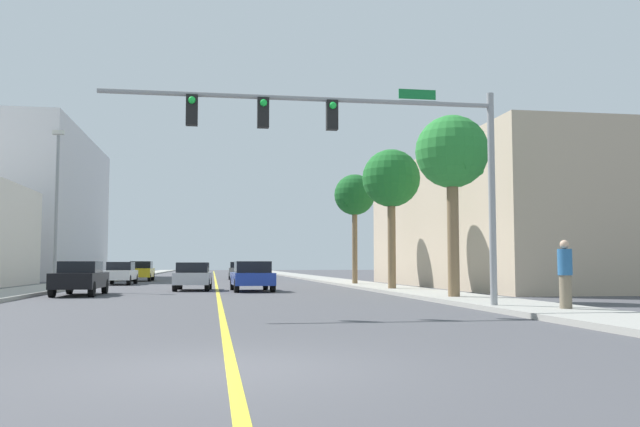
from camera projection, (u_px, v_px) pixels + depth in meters
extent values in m
plane|color=#47474C|center=(216.00, 282.00, 49.87)|extent=(192.00, 192.00, 0.00)
cube|color=#9E9B93|center=(93.00, 281.00, 48.50)|extent=(2.79, 168.00, 0.15)
cube|color=#9E9B93|center=(332.00, 280.00, 51.25)|extent=(2.79, 168.00, 0.15)
cube|color=yellow|center=(216.00, 282.00, 49.87)|extent=(0.16, 144.00, 0.01)
cube|color=silver|center=(22.00, 207.00, 61.78)|extent=(11.71, 25.07, 13.13)
cube|color=tan|center=(519.00, 222.00, 40.07)|extent=(11.92, 24.03, 7.65)
cylinder|color=gray|center=(492.00, 198.00, 19.51)|extent=(0.20, 0.20, 6.18)
cylinder|color=gray|center=(303.00, 98.00, 18.84)|extent=(11.10, 0.14, 0.14)
cube|color=black|center=(332.00, 115.00, 18.93)|extent=(0.32, 0.24, 0.84)
sphere|color=green|center=(333.00, 105.00, 18.82)|extent=(0.20, 0.20, 0.20)
cube|color=black|center=(263.00, 113.00, 18.63)|extent=(0.32, 0.24, 0.84)
sphere|color=green|center=(264.00, 103.00, 18.51)|extent=(0.20, 0.20, 0.20)
cube|color=black|center=(192.00, 110.00, 18.32)|extent=(0.32, 0.24, 0.84)
sphere|color=green|center=(192.00, 100.00, 18.20)|extent=(0.20, 0.20, 0.20)
cube|color=#147233|center=(417.00, 94.00, 19.38)|extent=(1.10, 0.04, 0.28)
cylinder|color=gray|center=(56.00, 211.00, 32.88)|extent=(0.16, 0.16, 7.50)
cube|color=beige|center=(59.00, 132.00, 33.17)|extent=(0.56, 0.28, 0.20)
cylinder|color=brown|center=(453.00, 223.00, 24.55)|extent=(0.42, 0.42, 5.30)
sphere|color=#287F33|center=(452.00, 152.00, 24.75)|extent=(2.68, 2.68, 2.68)
cone|color=#287F33|center=(474.00, 157.00, 24.73)|extent=(0.60, 1.35, 1.56)
cone|color=#287F33|center=(449.00, 160.00, 25.53)|extent=(1.29, 0.68, 1.12)
cone|color=#287F33|center=(431.00, 158.00, 25.08)|extent=(1.06, 1.31, 1.55)
cone|color=#287F33|center=(436.00, 155.00, 24.28)|extent=(0.85, 1.23, 1.23)
cone|color=#287F33|center=(469.00, 154.00, 24.09)|extent=(1.36, 0.97, 1.39)
cylinder|color=brown|center=(392.00, 233.00, 32.67)|extent=(0.39, 0.39, 5.36)
sphere|color=#1E6B28|center=(391.00, 178.00, 32.87)|extent=(2.82, 2.82, 2.82)
cone|color=#1E6B28|center=(408.00, 183.00, 33.01)|extent=(0.46, 1.23, 1.37)
cone|color=#1E6B28|center=(385.00, 184.00, 33.68)|extent=(1.48, 0.56, 1.15)
cone|color=#1E6B28|center=(375.00, 182.00, 32.60)|extent=(0.62, 1.61, 1.23)
cone|color=#1E6B28|center=(398.00, 180.00, 32.05)|extent=(1.34, 0.57, 1.36)
cylinder|color=brown|center=(355.00, 239.00, 40.80)|extent=(0.32, 0.32, 5.39)
sphere|color=#195B23|center=(355.00, 195.00, 41.00)|extent=(2.49, 2.49, 2.49)
cone|color=#195B23|center=(366.00, 198.00, 41.14)|extent=(0.49, 1.23, 1.04)
cone|color=#195B23|center=(353.00, 199.00, 41.73)|extent=(1.08, 0.49, 1.26)
cone|color=#195B23|center=(342.00, 198.00, 41.01)|extent=(0.62, 1.23, 1.32)
cone|color=#195B23|center=(355.00, 197.00, 40.24)|extent=(1.44, 0.69, 1.33)
cube|color=black|center=(80.00, 280.00, 28.40)|extent=(1.72, 4.40, 0.63)
cube|color=black|center=(81.00, 267.00, 28.45)|extent=(1.51, 2.00, 0.48)
cylinder|color=black|center=(92.00, 289.00, 26.88)|extent=(0.22, 0.64, 0.64)
cylinder|color=black|center=(52.00, 289.00, 26.64)|extent=(0.22, 0.64, 0.64)
cylinder|color=black|center=(105.00, 286.00, 30.12)|extent=(0.22, 0.64, 0.64)
cylinder|color=black|center=(70.00, 287.00, 29.89)|extent=(0.22, 0.64, 0.64)
cube|color=#BCBCC1|center=(193.00, 278.00, 33.77)|extent=(1.88, 3.93, 0.58)
cube|color=black|center=(193.00, 268.00, 33.58)|extent=(1.59, 1.94, 0.50)
cylinder|color=black|center=(180.00, 283.00, 35.03)|extent=(0.25, 0.65, 0.64)
cylinder|color=black|center=(210.00, 283.00, 35.20)|extent=(0.25, 0.65, 0.64)
cylinder|color=black|center=(175.00, 285.00, 32.29)|extent=(0.25, 0.65, 0.64)
cylinder|color=black|center=(207.00, 285.00, 32.47)|extent=(0.25, 0.65, 0.64)
cube|color=white|center=(120.00, 275.00, 43.18)|extent=(1.77, 4.41, 0.60)
cube|color=black|center=(121.00, 266.00, 43.42)|extent=(1.54, 2.17, 0.54)
cylinder|color=black|center=(129.00, 280.00, 41.64)|extent=(0.23, 0.64, 0.64)
cylinder|color=black|center=(104.00, 280.00, 41.42)|extent=(0.23, 0.64, 0.64)
cylinder|color=black|center=(136.00, 279.00, 44.89)|extent=(0.23, 0.64, 0.64)
cylinder|color=black|center=(112.00, 279.00, 44.67)|extent=(0.23, 0.64, 0.64)
cube|color=slate|center=(240.00, 272.00, 57.15)|extent=(1.98, 3.97, 0.68)
cube|color=black|center=(240.00, 265.00, 57.12)|extent=(1.72, 1.83, 0.49)
cylinder|color=black|center=(230.00, 275.00, 58.41)|extent=(0.23, 0.64, 0.64)
cylinder|color=black|center=(250.00, 275.00, 58.65)|extent=(0.23, 0.64, 0.64)
cylinder|color=black|center=(230.00, 276.00, 55.61)|extent=(0.23, 0.64, 0.64)
cylinder|color=black|center=(251.00, 276.00, 55.85)|extent=(0.23, 0.64, 0.64)
cube|color=gold|center=(141.00, 273.00, 51.97)|extent=(1.74, 4.23, 0.67)
cube|color=black|center=(142.00, 265.00, 52.34)|extent=(1.53, 2.11, 0.54)
cylinder|color=black|center=(149.00, 277.00, 50.53)|extent=(0.22, 0.64, 0.64)
cylinder|color=black|center=(128.00, 277.00, 50.29)|extent=(0.22, 0.64, 0.64)
cylinder|color=black|center=(153.00, 277.00, 53.61)|extent=(0.22, 0.64, 0.64)
cylinder|color=black|center=(133.00, 277.00, 53.36)|extent=(0.22, 0.64, 0.64)
cube|color=#1E389E|center=(252.00, 279.00, 32.81)|extent=(2.01, 4.30, 0.59)
cube|color=black|center=(252.00, 267.00, 32.55)|extent=(1.71, 1.95, 0.55)
cylinder|color=black|center=(233.00, 284.00, 34.17)|extent=(0.24, 0.65, 0.64)
cylinder|color=black|center=(265.00, 284.00, 34.48)|extent=(0.24, 0.65, 0.64)
cylinder|color=black|center=(237.00, 286.00, 31.09)|extent=(0.24, 0.65, 0.64)
cylinder|color=black|center=(273.00, 286.00, 31.40)|extent=(0.24, 0.65, 0.64)
cylinder|color=#726651|center=(566.00, 292.00, 17.80)|extent=(0.32, 0.32, 0.88)
cylinder|color=#26598C|center=(565.00, 262.00, 17.85)|extent=(0.38, 0.38, 0.70)
sphere|color=tan|center=(564.00, 244.00, 17.89)|extent=(0.24, 0.24, 0.24)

